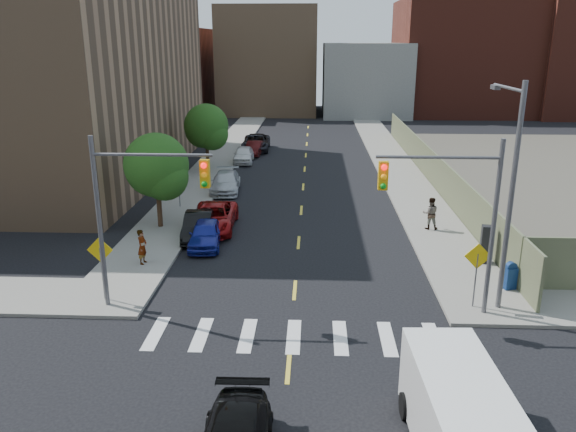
# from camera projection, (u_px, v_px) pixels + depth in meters

# --- Properties ---
(ground) EXTENTS (160.00, 160.00, 0.00)m
(ground) POSITION_uv_depth(u_px,v_px,m) (285.00, 404.00, 16.68)
(ground) COLOR black
(ground) RESTS_ON ground
(sidewalk_nw) EXTENTS (3.50, 73.00, 0.15)m
(sidewalk_nw) POSITION_uv_depth(u_px,v_px,m) (230.00, 147.00, 56.56)
(sidewalk_nw) COLOR gray
(sidewalk_nw) RESTS_ON ground
(sidewalk_ne) EXTENTS (3.50, 73.00, 0.15)m
(sidewalk_ne) POSITION_uv_depth(u_px,v_px,m) (384.00, 148.00, 55.88)
(sidewalk_ne) COLOR gray
(sidewalk_ne) RESTS_ON ground
(fence_north) EXTENTS (0.12, 44.00, 2.50)m
(fence_north) POSITION_uv_depth(u_px,v_px,m) (430.00, 166.00, 42.58)
(fence_north) COLOR #626D4C
(fence_north) RESTS_ON ground
(building_nw) EXTENTS (22.00, 30.00, 16.00)m
(building_nw) POSITION_uv_depth(u_px,v_px,m) (24.00, 72.00, 43.86)
(building_nw) COLOR #8C6B4C
(building_nw) RESTS_ON ground
(bg_bldg_west) EXTENTS (14.00, 18.00, 12.00)m
(bg_bldg_west) POSITION_uv_depth(u_px,v_px,m) (160.00, 71.00, 82.59)
(bg_bldg_west) COLOR #592319
(bg_bldg_west) RESTS_ON ground
(bg_bldg_midwest) EXTENTS (14.00, 16.00, 15.00)m
(bg_bldg_midwest) POSITION_uv_depth(u_px,v_px,m) (270.00, 61.00, 83.34)
(bg_bldg_midwest) COLOR #8C6B4C
(bg_bldg_midwest) RESTS_ON ground
(bg_bldg_center) EXTENTS (12.00, 16.00, 10.00)m
(bg_bldg_center) POSITION_uv_depth(u_px,v_px,m) (365.00, 79.00, 81.56)
(bg_bldg_center) COLOR gray
(bg_bldg_center) RESTS_ON ground
(bg_bldg_east) EXTENTS (18.00, 18.00, 16.00)m
(bg_bldg_east) POSITION_uv_depth(u_px,v_px,m) (460.00, 57.00, 81.95)
(bg_bldg_east) COLOR #592319
(bg_bldg_east) RESTS_ON ground
(signal_nw) EXTENTS (4.59, 0.30, 7.00)m
(signal_nw) POSITION_uv_depth(u_px,v_px,m) (136.00, 201.00, 21.31)
(signal_nw) COLOR #59595E
(signal_nw) RESTS_ON ground
(signal_ne) EXTENTS (4.59, 0.30, 7.00)m
(signal_ne) POSITION_uv_depth(u_px,v_px,m) (454.00, 205.00, 20.78)
(signal_ne) COLOR #59595E
(signal_ne) RESTS_ON ground
(streetlight_ne) EXTENTS (0.25, 3.70, 9.00)m
(streetlight_ne) POSITION_uv_depth(u_px,v_px,m) (509.00, 181.00, 21.34)
(streetlight_ne) COLOR #59595E
(streetlight_ne) RESTS_ON ground
(warn_sign_nw) EXTENTS (1.06, 0.06, 2.83)m
(warn_sign_nw) POSITION_uv_depth(u_px,v_px,m) (101.00, 257.00, 22.63)
(warn_sign_nw) COLOR #59595E
(warn_sign_nw) RESTS_ON ground
(warn_sign_ne) EXTENTS (1.06, 0.06, 2.83)m
(warn_sign_ne) POSITION_uv_depth(u_px,v_px,m) (477.00, 263.00, 21.96)
(warn_sign_ne) COLOR #59595E
(warn_sign_ne) RESTS_ON ground
(warn_sign_midwest) EXTENTS (1.06, 0.06, 2.83)m
(warn_sign_midwest) POSITION_uv_depth(u_px,v_px,m) (178.00, 178.00, 35.49)
(warn_sign_midwest) COLOR #59595E
(warn_sign_midwest) RESTS_ON ground
(tree_west_near) EXTENTS (3.66, 3.64, 5.52)m
(tree_west_near) POSITION_uv_depth(u_px,v_px,m) (157.00, 169.00, 31.29)
(tree_west_near) COLOR #332114
(tree_west_near) RESTS_ON ground
(tree_west_far) EXTENTS (3.66, 3.64, 5.52)m
(tree_west_far) POSITION_uv_depth(u_px,v_px,m) (206.00, 129.00, 45.59)
(tree_west_far) COLOR #332114
(tree_west_far) RESTS_ON ground
(parked_car_blue) EXTENTS (1.86, 4.08, 1.36)m
(parked_car_blue) POSITION_uv_depth(u_px,v_px,m) (206.00, 234.00, 29.34)
(parked_car_blue) COLOR navy
(parked_car_blue) RESTS_ON ground
(parked_car_black) EXTENTS (1.79, 4.29, 1.38)m
(parked_car_black) POSITION_uv_depth(u_px,v_px,m) (198.00, 226.00, 30.61)
(parked_car_black) COLOR black
(parked_car_black) RESTS_ON ground
(parked_car_red) EXTENTS (2.57, 5.34, 1.47)m
(parked_car_red) POSITION_uv_depth(u_px,v_px,m) (213.00, 217.00, 31.87)
(parked_car_red) COLOR maroon
(parked_car_red) RESTS_ON ground
(parked_car_silver) EXTENTS (2.28, 4.93, 1.39)m
(parked_car_silver) POSITION_uv_depth(u_px,v_px,m) (226.00, 182.00, 39.95)
(parked_car_silver) COLOR #B9BDC2
(parked_car_silver) RESTS_ON ground
(parked_car_white) EXTENTS (1.87, 4.26, 1.43)m
(parked_car_white) POSITION_uv_depth(u_px,v_px,m) (244.00, 155.00, 49.51)
(parked_car_white) COLOR white
(parked_car_white) RESTS_ON ground
(parked_car_maroon) EXTENTS (1.70, 4.04, 1.30)m
(parked_car_maroon) POSITION_uv_depth(u_px,v_px,m) (254.00, 148.00, 52.88)
(parked_car_maroon) COLOR #3B0B0C
(parked_car_maroon) RESTS_ON ground
(parked_car_grey) EXTENTS (2.75, 5.67, 1.55)m
(parked_car_grey) POSITION_uv_depth(u_px,v_px,m) (256.00, 142.00, 55.04)
(parked_car_grey) COLOR black
(parked_car_grey) RESTS_ON ground
(cargo_van) EXTENTS (2.36, 5.31, 2.40)m
(cargo_van) POSITION_uv_depth(u_px,v_px,m) (458.00, 414.00, 14.28)
(cargo_van) COLOR white
(cargo_van) RESTS_ON ground
(mailbox) EXTENTS (0.59, 0.50, 1.22)m
(mailbox) POSITION_uv_depth(u_px,v_px,m) (510.00, 276.00, 23.95)
(mailbox) COLOR navy
(mailbox) RESTS_ON sidewalk_ne
(payphone) EXTENTS (0.60, 0.52, 1.85)m
(payphone) POSITION_uv_depth(u_px,v_px,m) (486.00, 244.00, 26.68)
(payphone) COLOR black
(payphone) RESTS_ON sidewalk_ne
(pedestrian_west) EXTENTS (0.49, 0.67, 1.69)m
(pedestrian_west) POSITION_uv_depth(u_px,v_px,m) (142.00, 247.00, 26.60)
(pedestrian_west) COLOR gray
(pedestrian_west) RESTS_ON sidewalk_nw
(pedestrian_east) EXTENTS (0.93, 0.75, 1.83)m
(pedestrian_east) POSITION_uv_depth(u_px,v_px,m) (430.00, 213.00, 31.49)
(pedestrian_east) COLOR gray
(pedestrian_east) RESTS_ON sidewalk_ne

